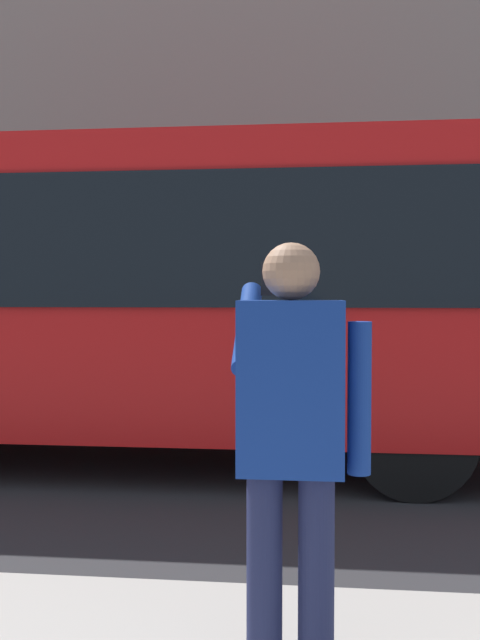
% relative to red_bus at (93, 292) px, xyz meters
% --- Properties ---
extents(ground_plane, '(60.00, 60.00, 0.00)m').
position_rel_red_bus_xyz_m(ground_plane, '(-1.29, -0.37, -1.68)').
color(ground_plane, '#2B2B2D').
extents(building_facade_far, '(28.00, 1.55, 12.00)m').
position_rel_red_bus_xyz_m(building_facade_far, '(-1.31, -7.16, 4.30)').
color(building_facade_far, gray).
rests_on(building_facade_far, ground_plane).
extents(red_bus, '(9.05, 2.54, 3.08)m').
position_rel_red_bus_xyz_m(red_bus, '(0.00, 0.00, 0.00)').
color(red_bus, red).
rests_on(red_bus, ground_plane).
extents(pedestrian_photographer, '(0.53, 0.52, 1.70)m').
position_rel_red_bus_xyz_m(pedestrian_photographer, '(-2.10, 3.97, -0.54)').
color(pedestrian_photographer, '#1E2347').
rests_on(pedestrian_photographer, sidewalk_curb).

